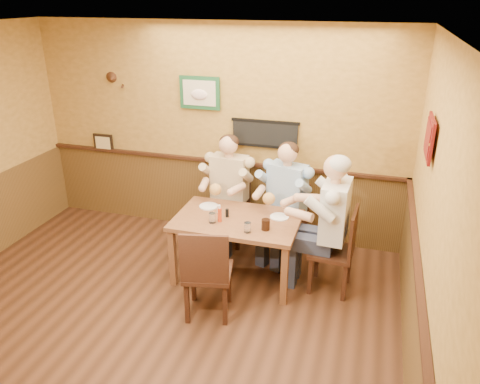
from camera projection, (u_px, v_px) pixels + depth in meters
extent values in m
plane|color=#351D10|center=(134.00, 342.00, 4.50)|extent=(5.00, 5.00, 0.00)
cube|color=silver|center=(99.00, 37.00, 3.40)|extent=(5.00, 5.00, 0.02)
cube|color=gold|center=(216.00, 133.00, 6.15)|extent=(5.00, 0.02, 2.80)
cube|color=gold|center=(434.00, 254.00, 3.29)|extent=(0.02, 5.00, 2.80)
cube|color=brown|center=(217.00, 196.00, 6.49)|extent=(5.00, 0.02, 1.00)
cube|color=brown|center=(413.00, 354.00, 3.65)|extent=(0.02, 5.00, 1.00)
cube|color=black|center=(265.00, 134.00, 5.92)|extent=(0.88, 0.03, 0.34)
cube|color=#1C512D|center=(200.00, 93.00, 5.97)|extent=(0.54, 0.03, 0.42)
cube|color=black|center=(103.00, 143.00, 6.67)|extent=(0.30, 0.03, 0.26)
cube|color=maroon|center=(430.00, 138.00, 4.01)|extent=(0.03, 0.48, 0.36)
cube|color=brown|center=(237.00, 220.00, 5.29)|extent=(1.40, 0.90, 0.05)
cube|color=brown|center=(173.00, 258.00, 5.26)|extent=(0.07, 0.07, 0.70)
cube|color=brown|center=(284.00, 276.00, 4.92)|extent=(0.07, 0.07, 0.70)
cube|color=brown|center=(198.00, 227.00, 5.95)|extent=(0.07, 0.07, 0.70)
cube|color=brown|center=(297.00, 241.00, 5.61)|extent=(0.07, 0.07, 0.70)
cylinder|color=white|center=(212.00, 218.00, 5.16)|extent=(0.10, 0.10, 0.12)
cylinder|color=white|center=(248.00, 227.00, 4.95)|extent=(0.09, 0.09, 0.11)
cylinder|color=black|center=(266.00, 225.00, 5.00)|extent=(0.09, 0.09, 0.12)
cylinder|color=#BF3814|center=(220.00, 214.00, 5.17)|extent=(0.05, 0.05, 0.18)
cylinder|color=silver|center=(218.00, 209.00, 5.40)|extent=(0.04, 0.04, 0.09)
cylinder|color=black|center=(227.00, 213.00, 5.30)|extent=(0.05, 0.05, 0.10)
cylinder|color=silver|center=(209.00, 206.00, 5.56)|extent=(0.26, 0.26, 0.01)
cylinder|color=white|center=(279.00, 217.00, 5.30)|extent=(0.28, 0.28, 0.01)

